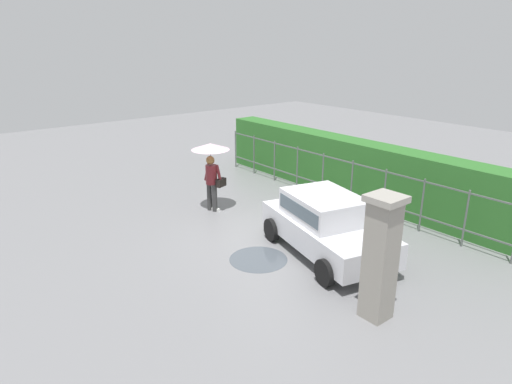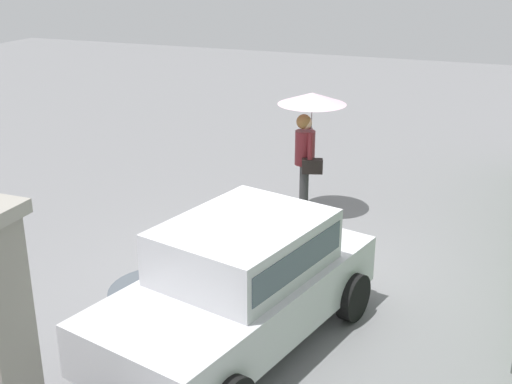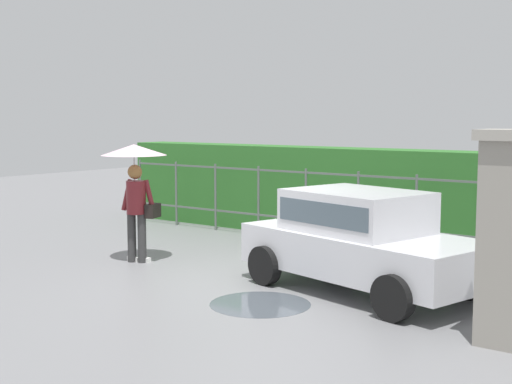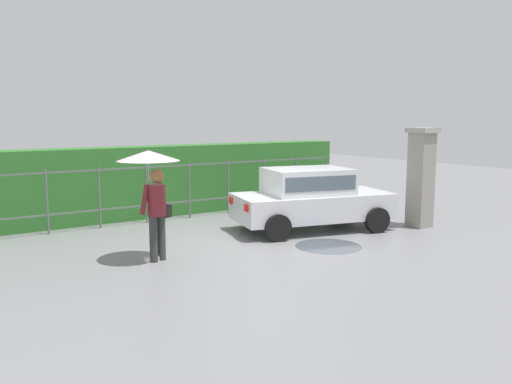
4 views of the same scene
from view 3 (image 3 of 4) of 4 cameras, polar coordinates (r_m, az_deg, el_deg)
ground_plane at (r=11.12m, az=0.28°, el=-7.19°), size 40.00×40.00×0.00m
car at (r=10.45m, az=8.46°, el=-3.61°), size 3.98×2.55×1.48m
pedestrian at (r=12.54m, az=-9.71°, el=1.64°), size 1.15×1.15×2.07m
gate_pillar at (r=8.32m, az=19.40°, el=-3.35°), size 0.60×0.60×2.42m
fence_section at (r=14.14m, az=6.08°, el=-0.95°), size 10.91×0.05×1.50m
hedge_row at (r=14.86m, az=7.78°, el=-0.14°), size 11.86×0.90×1.90m
puddle_near at (r=9.79m, az=0.34°, el=-9.03°), size 1.39×1.39×0.00m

